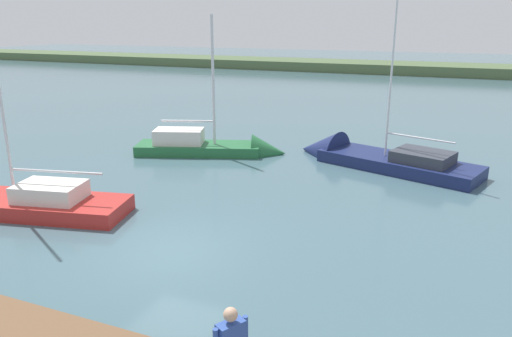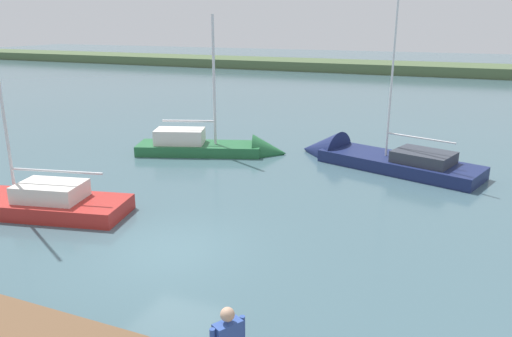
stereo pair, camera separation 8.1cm
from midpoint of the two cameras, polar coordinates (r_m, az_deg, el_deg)
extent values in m
plane|color=#42606B|center=(14.75, -9.82, -9.29)|extent=(200.00, 200.00, 0.00)
cube|color=#4C603D|center=(66.80, 16.42, 10.63)|extent=(180.00, 8.00, 2.40)
cube|color=navy|center=(22.93, 15.99, 0.15)|extent=(7.45, 4.39, 0.87)
cone|color=navy|center=(24.81, 7.35, 1.92)|extent=(2.73, 2.88, 2.34)
cube|color=#333842|center=(22.34, 18.70, 1.29)|extent=(2.80, 2.45, 0.48)
cylinder|color=silver|center=(22.35, 15.49, 12.31)|extent=(0.09, 0.09, 8.71)
cylinder|color=silver|center=(22.23, 18.36, 3.40)|extent=(2.91, 1.00, 0.07)
cube|color=#236638|center=(24.89, -6.76, 1.91)|extent=(6.39, 3.78, 0.86)
cone|color=#236638|center=(24.53, 1.38, 1.81)|extent=(2.19, 2.30, 1.85)
cube|color=silver|center=(24.88, -9.03, 3.70)|extent=(2.70, 2.07, 0.73)
cylinder|color=silver|center=(24.10, -5.10, 10.03)|extent=(0.13, 0.13, 6.21)
cylinder|color=silver|center=(24.62, -8.02, 5.48)|extent=(2.52, 0.97, 0.11)
cube|color=#B22823|center=(18.79, -24.22, -4.46)|extent=(6.69, 3.40, 0.89)
cube|color=silver|center=(18.22, -22.90, -2.48)|extent=(2.47, 1.92, 0.58)
cylinder|color=silver|center=(17.84, -22.31, -0.32)|extent=(3.29, 0.81, 0.08)
sphere|color=tan|center=(7.89, -3.28, -16.56)|extent=(0.23, 0.23, 0.23)
cylinder|color=#2D4C9E|center=(8.26, -1.54, -18.42)|extent=(0.09, 0.09, 0.57)
camera|label=1|loc=(0.04, -90.14, -0.04)|focal=34.46mm
camera|label=2|loc=(0.04, 89.86, 0.04)|focal=34.46mm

